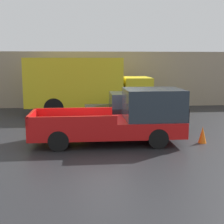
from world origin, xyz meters
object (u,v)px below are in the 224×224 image
at_px(newspaper_box, 60,100).
at_px(car, 135,110).
at_px(pickup_truck, 124,118).
at_px(delivery_truck, 83,84).
at_px(traffic_cone, 202,135).

bearing_deg(newspaper_box, car, -58.27).
xyz_separation_m(pickup_truck, newspaper_box, (-3.04, 9.10, -0.39)).
bearing_deg(delivery_truck, traffic_cone, -57.66).
bearing_deg(newspaper_box, delivery_truck, -56.82).
height_order(car, newspaper_box, car).
xyz_separation_m(newspaper_box, traffic_cone, (6.03, -9.44, -0.24)).
relative_size(pickup_truck, delivery_truck, 0.79).
distance_m(car, newspaper_box, 7.50).
relative_size(newspaper_box, traffic_cone, 1.77).
height_order(pickup_truck, traffic_cone, pickup_truck).
height_order(pickup_truck, delivery_truck, delivery_truck).
bearing_deg(delivery_truck, pickup_truck, -77.43).
height_order(delivery_truck, traffic_cone, delivery_truck).
bearing_deg(newspaper_box, pickup_truck, -71.54).
height_order(pickup_truck, car, pickup_truck).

